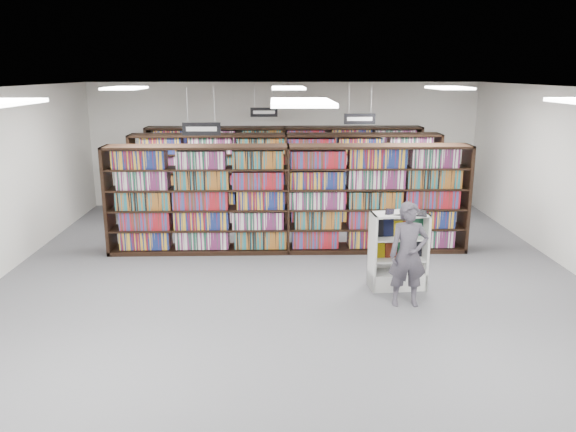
{
  "coord_description": "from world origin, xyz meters",
  "views": [
    {
      "loc": [
        -0.28,
        -8.63,
        3.46
      ],
      "look_at": [
        -0.04,
        0.5,
        1.1
      ],
      "focal_mm": 35.0,
      "sensor_mm": 36.0,
      "label": 1
    }
  ],
  "objects_px": {
    "endcap_display": "(397,261)",
    "shopper": "(408,255)",
    "open_book": "(405,211)",
    "bookshelf_row_near": "(288,199)"
  },
  "relations": [
    {
      "from": "open_book",
      "to": "shopper",
      "type": "relative_size",
      "value": 0.45
    },
    {
      "from": "bookshelf_row_near",
      "to": "shopper",
      "type": "height_order",
      "value": "bookshelf_row_near"
    },
    {
      "from": "bookshelf_row_near",
      "to": "endcap_display",
      "type": "bearing_deg",
      "value": -48.48
    },
    {
      "from": "shopper",
      "to": "bookshelf_row_near",
      "type": "bearing_deg",
      "value": 123.69
    },
    {
      "from": "bookshelf_row_near",
      "to": "shopper",
      "type": "xyz_separation_m",
      "value": [
        1.73,
        -2.7,
        -0.25
      ]
    },
    {
      "from": "open_book",
      "to": "shopper",
      "type": "bearing_deg",
      "value": -84.39
    },
    {
      "from": "bookshelf_row_near",
      "to": "open_book",
      "type": "bearing_deg",
      "value": -47.29
    },
    {
      "from": "endcap_display",
      "to": "open_book",
      "type": "xyz_separation_m",
      "value": [
        0.09,
        -0.02,
        0.85
      ]
    },
    {
      "from": "bookshelf_row_near",
      "to": "open_book",
      "type": "relative_size",
      "value": 9.76
    },
    {
      "from": "endcap_display",
      "to": "shopper",
      "type": "relative_size",
      "value": 0.79
    }
  ]
}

